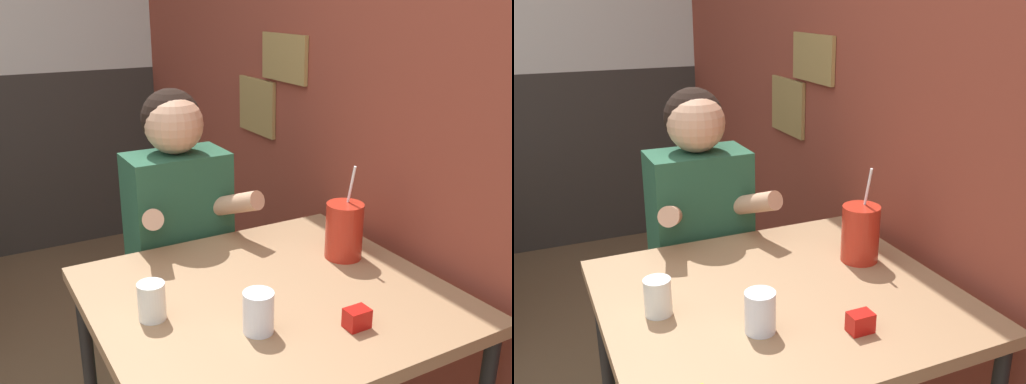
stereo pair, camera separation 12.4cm
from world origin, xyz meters
The scene contains 7 objects.
brick_wall_right centered at (1.29, 1.36, 1.35)m, with size 0.08×4.73×2.70m.
main_table centered at (0.75, 0.35, 0.69)m, with size 0.94×0.86×0.76m.
person_seated centered at (0.70, 0.91, 0.65)m, with size 0.42×0.40×1.24m.
cocktail_pitcher centered at (1.06, 0.44, 0.84)m, with size 0.11×0.11×0.29m.
glass_near_pitcher centered at (0.63, 0.20, 0.81)m, with size 0.08×0.08×0.10m.
glass_center centered at (0.42, 0.38, 0.80)m, with size 0.07×0.07×0.10m.
condiment_ketchup centered at (0.84, 0.10, 0.78)m, with size 0.06×0.04×0.05m.
Camera 2 is at (0.16, -0.90, 1.51)m, focal length 40.00 mm.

